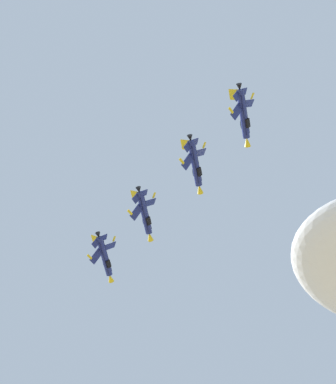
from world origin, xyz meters
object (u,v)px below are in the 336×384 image
at_px(fighter_jet_right_wing, 195,164).
at_px(fighter_jet_left_wing, 145,214).
at_px(fighter_jet_lead, 105,257).
at_px(fighter_jet_left_outer, 243,115).

bearing_deg(fighter_jet_right_wing, fighter_jet_left_wing, 142.37).
distance_m(fighter_jet_lead, fighter_jet_left_wing, 18.11).
relative_size(fighter_jet_lead, fighter_jet_left_wing, 1.00).
xyz_separation_m(fighter_jet_lead, fighter_jet_left_outer, (25.02, -47.84, -1.63)).
relative_size(fighter_jet_left_wing, fighter_jet_left_outer, 1.00).
bearing_deg(fighter_jet_left_wing, fighter_jet_right_wing, -37.63).
relative_size(fighter_jet_right_wing, fighter_jet_left_outer, 1.00).
xyz_separation_m(fighter_jet_left_wing, fighter_jet_right_wing, (9.18, -16.82, -0.75)).
height_order(fighter_jet_right_wing, fighter_jet_left_outer, fighter_jet_left_outer).
distance_m(fighter_jet_lead, fighter_jet_right_wing, 37.27).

